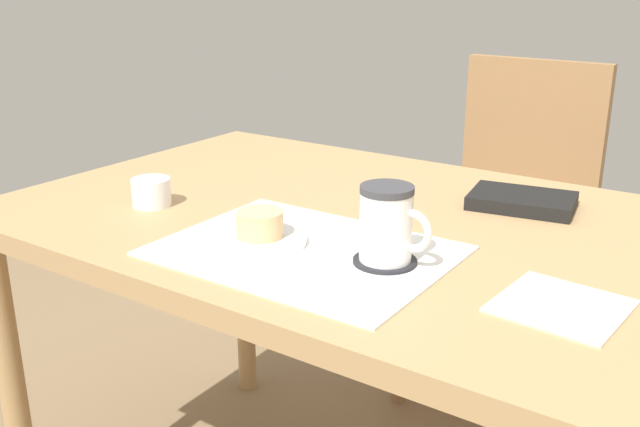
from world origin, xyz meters
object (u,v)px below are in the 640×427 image
dining_table (389,261)px  wooden_chair (509,217)px  sugar_bowl (151,192)px  small_book (522,201)px  pastry_plate (260,240)px  pastry (260,224)px  coffee_mug (388,224)px

dining_table → wooden_chair: bearing=94.1°
sugar_bowl → small_book: bearing=33.3°
pastry_plate → pastry: 0.03m
wooden_chair → coffee_mug: bearing=100.7°
sugar_bowl → pastry: bearing=-9.2°
pastry → small_book: (0.27, 0.41, -0.02)m
wooden_chair → sugar_bowl: (-0.34, -0.94, 0.25)m
pastry → coffee_mug: coffee_mug is taller
wooden_chair → small_book: 0.65m
dining_table → small_book: bearing=52.3°
dining_table → pastry: bearing=-118.1°
sugar_bowl → small_book: 0.67m
sugar_bowl → small_book: size_ratio=0.39×
wooden_chair → pastry_plate: wooden_chair is taller
pastry → sugar_bowl: (-0.29, 0.05, -0.01)m
coffee_mug → pastry_plate: bearing=-168.3°
pastry_plate → sugar_bowl: 0.29m
pastry → wooden_chair: bearing=86.7°
pastry_plate → small_book: (0.27, 0.41, 0.00)m
dining_table → coffee_mug: bearing=-63.0°
pastry → sugar_bowl: bearing=170.8°
small_book → coffee_mug: bearing=-109.8°
dining_table → wooden_chair: 0.79m
dining_table → wooden_chair: size_ratio=1.51×
pastry → coffee_mug: size_ratio=0.65×
wooden_chair → sugar_bowl: bearing=72.0°
dining_table → pastry: 0.26m
wooden_chair → pastry_plate: bearing=88.9°
sugar_bowl → small_book: (0.56, 0.37, -0.01)m
pastry_plate → sugar_bowl: bearing=170.8°
pastry_plate → wooden_chair: bearing=86.7°
pastry → sugar_bowl: size_ratio=1.03×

